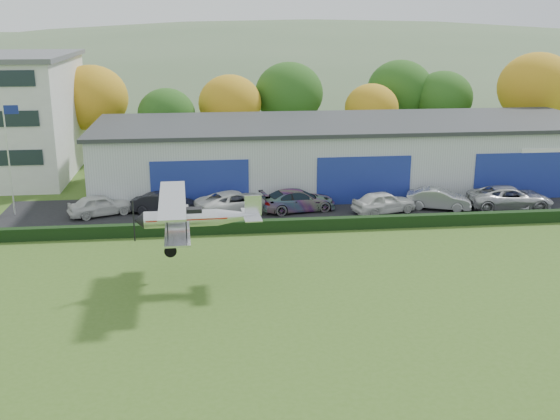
{
  "coord_description": "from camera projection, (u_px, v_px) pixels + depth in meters",
  "views": [
    {
      "loc": [
        -6.62,
        -24.85,
        13.5
      ],
      "look_at": [
        -2.47,
        11.16,
        2.92
      ],
      "focal_mm": 42.87,
      "sensor_mm": 36.0,
      "label": 1
    }
  ],
  "objects": [
    {
      "name": "car_2",
      "position": [
        237.0,
        202.0,
        47.02
      ],
      "size": [
        6.34,
        4.55,
        1.6
      ],
      "primitive_type": "imported",
      "rotation": [
        0.0,
        0.0,
        1.94
      ],
      "color": "silver",
      "rests_on": "apron"
    },
    {
      "name": "distant_hills",
      "position": [
        213.0,
        127.0,
        164.89
      ],
      "size": [
        430.0,
        196.0,
        56.0
      ],
      "color": "#4C6642",
      "rests_on": "ground"
    },
    {
      "name": "apron",
      "position": [
        339.0,
        208.0,
        48.56
      ],
      "size": [
        48.0,
        9.0,
        0.05
      ],
      "primitive_type": "cube",
      "color": "black",
      "rests_on": "ground"
    },
    {
      "name": "car_4",
      "position": [
        384.0,
        202.0,
        47.17
      ],
      "size": [
        4.91,
        3.06,
        1.56
      ],
      "primitive_type": "imported",
      "rotation": [
        0.0,
        0.0,
        1.86
      ],
      "color": "silver",
      "rests_on": "apron"
    },
    {
      "name": "car_0",
      "position": [
        100.0,
        205.0,
        46.53
      ],
      "size": [
        4.73,
        3.27,
        1.49
      ],
      "primitive_type": "imported",
      "rotation": [
        0.0,
        0.0,
        1.95
      ],
      "color": "silver",
      "rests_on": "apron"
    },
    {
      "name": "hedge",
      "position": [
        354.0,
        223.0,
        43.88
      ],
      "size": [
        46.0,
        0.6,
        0.8
      ],
      "primitive_type": "cube",
      "color": "black",
      "rests_on": "ground"
    },
    {
      "name": "ground",
      "position": [
        368.0,
        348.0,
        28.21
      ],
      "size": [
        300.0,
        300.0,
        0.0
      ],
      "primitive_type": "plane",
      "color": "#3C5C1D",
      "rests_on": "ground"
    },
    {
      "name": "hangar",
      "position": [
        347.0,
        153.0,
        54.7
      ],
      "size": [
        40.6,
        12.6,
        5.3
      ],
      "color": "#B2B7BC",
      "rests_on": "ground"
    },
    {
      "name": "biplane",
      "position": [
        192.0,
        216.0,
        34.37
      ],
      "size": [
        6.59,
        7.52,
        2.82
      ],
      "rotation": [
        0.0,
        0.0,
        0.03
      ],
      "color": "silver"
    },
    {
      "name": "car_6",
      "position": [
        510.0,
        198.0,
        48.08
      ],
      "size": [
        6.15,
        3.22,
        1.65
      ],
      "primitive_type": "imported",
      "rotation": [
        0.0,
        0.0,
        1.49
      ],
      "color": "silver",
      "rests_on": "apron"
    },
    {
      "name": "flagpole",
      "position": [
        9.0,
        148.0,
        45.66
      ],
      "size": [
        1.05,
        0.1,
        8.0
      ],
      "color": "silver",
      "rests_on": "ground"
    },
    {
      "name": "car_1",
      "position": [
        164.0,
        203.0,
        47.02
      ],
      "size": [
        4.67,
        2.67,
        1.46
      ],
      "primitive_type": "imported",
      "rotation": [
        0.0,
        0.0,
        1.3
      ],
      "color": "black",
      "rests_on": "apron"
    },
    {
      "name": "car_3",
      "position": [
        298.0,
        200.0,
        47.65
      ],
      "size": [
        5.68,
        3.1,
        1.56
      ],
      "primitive_type": "imported",
      "rotation": [
        0.0,
        0.0,
        1.75
      ],
      "color": "gray",
      "rests_on": "apron"
    },
    {
      "name": "tree_belt",
      "position": [
        279.0,
        99.0,
        65.47
      ],
      "size": [
        75.7,
        13.22,
        10.12
      ],
      "color": "#3D2614",
      "rests_on": "ground"
    },
    {
      "name": "car_5",
      "position": [
        439.0,
        199.0,
        48.08
      ],
      "size": [
        4.84,
        3.06,
        1.51
      ],
      "primitive_type": "imported",
      "rotation": [
        0.0,
        0.0,
        1.22
      ],
      "color": "silver",
      "rests_on": "apron"
    }
  ]
}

